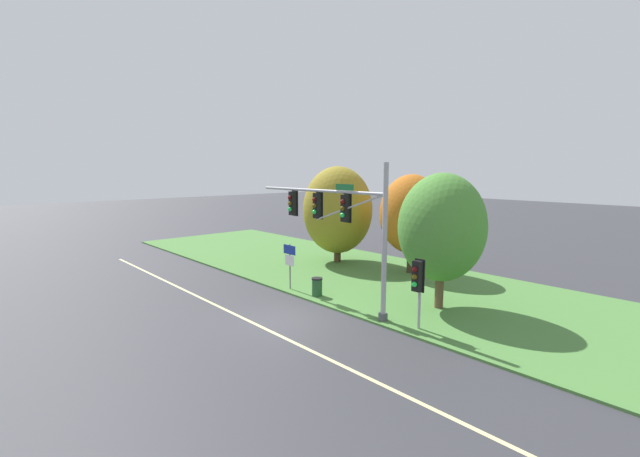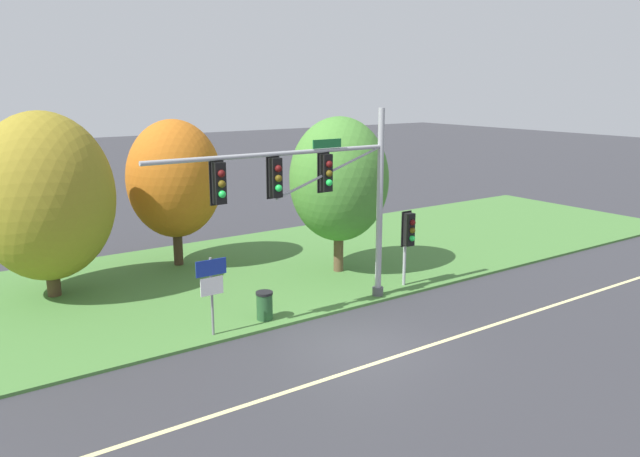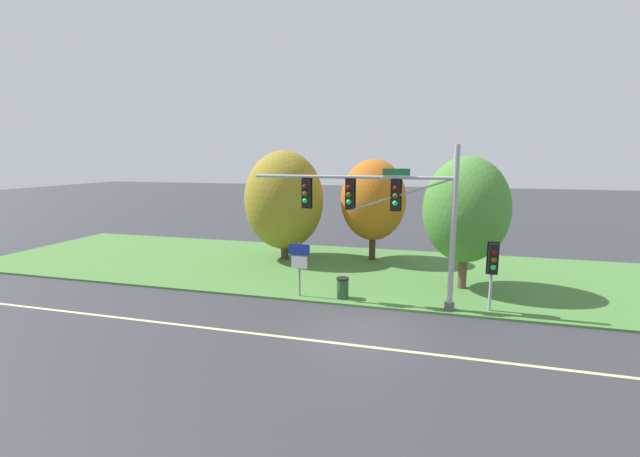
{
  "view_description": "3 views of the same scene",
  "coord_description": "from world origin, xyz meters",
  "px_view_note": "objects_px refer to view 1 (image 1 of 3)",
  "views": [
    {
      "loc": [
        14.38,
        -10.77,
        6.5
      ],
      "look_at": [
        -1.49,
        3.54,
        3.52
      ],
      "focal_mm": 24.0,
      "sensor_mm": 36.0,
      "label": 1
    },
    {
      "loc": [
        -10.82,
        -13.43,
        7.54
      ],
      "look_at": [
        0.86,
        3.31,
        2.82
      ],
      "focal_mm": 35.0,
      "sensor_mm": 36.0,
      "label": 2
    },
    {
      "loc": [
        2.51,
        -14.62,
        6.28
      ],
      "look_at": [
        -2.34,
        2.96,
        3.24
      ],
      "focal_mm": 24.0,
      "sensor_mm": 36.0,
      "label": 3
    }
  ],
  "objects_px": {
    "traffic_signal_mast": "(339,218)",
    "tree_behind_signpost": "(442,228)",
    "pedestrian_signal_near_kerb": "(418,280)",
    "tree_nearest_road": "(338,210)",
    "route_sign_post": "(290,259)",
    "trash_bin": "(317,287)",
    "tree_left_of_mast": "(411,214)"
  },
  "relations": [
    {
      "from": "traffic_signal_mast",
      "to": "tree_behind_signpost",
      "type": "xyz_separation_m",
      "value": [
        3.35,
        3.26,
        -0.42
      ]
    },
    {
      "from": "pedestrian_signal_near_kerb",
      "to": "tree_nearest_road",
      "type": "bearing_deg",
      "value": 149.82
    },
    {
      "from": "route_sign_post",
      "to": "trash_bin",
      "type": "distance_m",
      "value": 2.27
    },
    {
      "from": "tree_nearest_road",
      "to": "tree_behind_signpost",
      "type": "relative_size",
      "value": 1.06
    },
    {
      "from": "traffic_signal_mast",
      "to": "trash_bin",
      "type": "xyz_separation_m",
      "value": [
        -1.83,
        0.28,
        -3.71
      ]
    },
    {
      "from": "traffic_signal_mast",
      "to": "trash_bin",
      "type": "height_order",
      "value": "traffic_signal_mast"
    },
    {
      "from": "tree_behind_signpost",
      "to": "traffic_signal_mast",
      "type": "bearing_deg",
      "value": -135.8
    },
    {
      "from": "tree_behind_signpost",
      "to": "trash_bin",
      "type": "xyz_separation_m",
      "value": [
        -5.19,
        -2.98,
        -3.29
      ]
    },
    {
      "from": "route_sign_post",
      "to": "pedestrian_signal_near_kerb",
      "type": "bearing_deg",
      "value": 0.91
    },
    {
      "from": "tree_left_of_mast",
      "to": "tree_behind_signpost",
      "type": "distance_m",
      "value": 6.8
    },
    {
      "from": "tree_left_of_mast",
      "to": "trash_bin",
      "type": "relative_size",
      "value": 6.55
    },
    {
      "from": "traffic_signal_mast",
      "to": "route_sign_post",
      "type": "relative_size",
      "value": 3.55
    },
    {
      "from": "tree_nearest_road",
      "to": "trash_bin",
      "type": "xyz_separation_m",
      "value": [
        5.06,
        -6.39,
        -3.14
      ]
    },
    {
      "from": "pedestrian_signal_near_kerb",
      "to": "tree_behind_signpost",
      "type": "distance_m",
      "value": 3.65
    },
    {
      "from": "tree_behind_signpost",
      "to": "tree_left_of_mast",
      "type": "bearing_deg",
      "value": 137.42
    },
    {
      "from": "traffic_signal_mast",
      "to": "route_sign_post",
      "type": "xyz_separation_m",
      "value": [
        -3.76,
        0.05,
        -2.55
      ]
    },
    {
      "from": "tree_nearest_road",
      "to": "tree_left_of_mast",
      "type": "height_order",
      "value": "tree_nearest_road"
    },
    {
      "from": "tree_left_of_mast",
      "to": "traffic_signal_mast",
      "type": "bearing_deg",
      "value": -78.12
    },
    {
      "from": "pedestrian_signal_near_kerb",
      "to": "tree_nearest_road",
      "type": "relative_size",
      "value": 0.44
    },
    {
      "from": "tree_behind_signpost",
      "to": "route_sign_post",
      "type": "bearing_deg",
      "value": -155.69
    },
    {
      "from": "pedestrian_signal_near_kerb",
      "to": "trash_bin",
      "type": "distance_m",
      "value": 6.32
    },
    {
      "from": "route_sign_post",
      "to": "tree_left_of_mast",
      "type": "xyz_separation_m",
      "value": [
        2.11,
        7.82,
        2.02
      ]
    },
    {
      "from": "tree_nearest_road",
      "to": "tree_behind_signpost",
      "type": "height_order",
      "value": "tree_nearest_road"
    },
    {
      "from": "traffic_signal_mast",
      "to": "tree_nearest_road",
      "type": "relative_size",
      "value": 1.31
    },
    {
      "from": "traffic_signal_mast",
      "to": "tree_nearest_road",
      "type": "xyz_separation_m",
      "value": [
        -6.89,
        6.68,
        -0.57
      ]
    },
    {
      "from": "pedestrian_signal_near_kerb",
      "to": "traffic_signal_mast",
      "type": "bearing_deg",
      "value": -177.7
    },
    {
      "from": "pedestrian_signal_near_kerb",
      "to": "trash_bin",
      "type": "bearing_deg",
      "value": 178.96
    },
    {
      "from": "tree_behind_signpost",
      "to": "trash_bin",
      "type": "relative_size",
      "value": 6.71
    },
    {
      "from": "traffic_signal_mast",
      "to": "pedestrian_signal_near_kerb",
      "type": "relative_size",
      "value": 3.01
    },
    {
      "from": "traffic_signal_mast",
      "to": "tree_left_of_mast",
      "type": "bearing_deg",
      "value": 101.88
    },
    {
      "from": "trash_bin",
      "to": "tree_left_of_mast",
      "type": "bearing_deg",
      "value": 88.65
    },
    {
      "from": "pedestrian_signal_near_kerb",
      "to": "route_sign_post",
      "type": "xyz_separation_m",
      "value": [
        -8.05,
        -0.13,
        -0.42
      ]
    }
  ]
}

